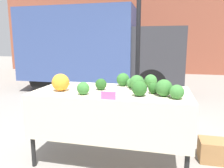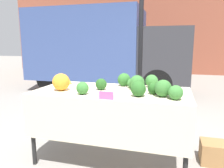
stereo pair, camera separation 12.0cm
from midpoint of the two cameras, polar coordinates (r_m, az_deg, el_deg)
The scene contains 19 objects.
ground_plane at distance 3.00m, azimuth -1.20°, elevation -18.65°, with size 40.00×40.00×0.00m, color gray.
building_facade at distance 11.65m, azimuth 10.25°, elevation 20.25°, with size 16.00×0.60×6.95m.
tent_pole at distance 3.47m, azimuth 5.76°, elevation 7.38°, with size 0.07×0.07×2.55m.
parked_truck at distance 7.00m, azimuth -4.57°, elevation 9.43°, with size 4.89×1.95×2.50m.
market_table at distance 2.64m, azimuth -1.65°, elevation -4.32°, with size 1.87×0.92×0.90m.
orange_cauliflower at distance 2.72m, azimuth -14.51°, elevation 0.40°, with size 0.21×0.21×0.21m.
romanesco_head at distance 3.16m, azimuth -13.26°, elevation 1.00°, with size 0.15×0.15×0.12m.
broccoli_head_0 at distance 2.39m, azimuth 5.77°, elevation -1.23°, with size 0.17×0.17×0.17m.
broccoli_head_1 at distance 2.70m, azimuth -4.19°, elevation -0.09°, with size 0.14×0.14×0.14m.
broccoli_head_2 at distance 2.33m, azimuth 15.17°, elevation -2.01°, with size 0.15×0.15×0.15m.
broccoli_head_3 at distance 2.48m, azimuth -8.91°, elevation -1.13°, with size 0.14×0.14×0.14m.
broccoli_head_4 at distance 2.42m, azimuth 12.02°, elevation -1.00°, with size 0.19×0.19×0.19m.
broccoli_head_5 at distance 2.83m, azimuth 3.89°, elevation 0.24°, with size 0.13×0.13×0.13m.
broccoli_head_6 at distance 2.70m, azimuth 5.25°, elevation 0.36°, with size 0.19×0.19×0.19m.
broccoli_head_7 at distance 2.96m, azimuth 1.74°, elevation 1.18°, with size 0.18×0.18×0.18m.
broccoli_head_8 at distance 2.53m, azimuth 9.50°, elevation -1.10°, with size 0.13×0.13×0.13m.
broccoli_head_9 at distance 2.92m, azimuth 8.91°, elevation 0.84°, with size 0.17×0.17×0.17m.
price_sign at distance 2.23m, azimuth -2.52°, elevation -3.05°, with size 0.16×0.01×0.09m.
produce_crate at distance 3.14m, azimuth 25.03°, elevation -15.58°, with size 0.47×0.29×0.27m.
Camera 1 is at (0.59, -2.56, 1.46)m, focal length 35.00 mm.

